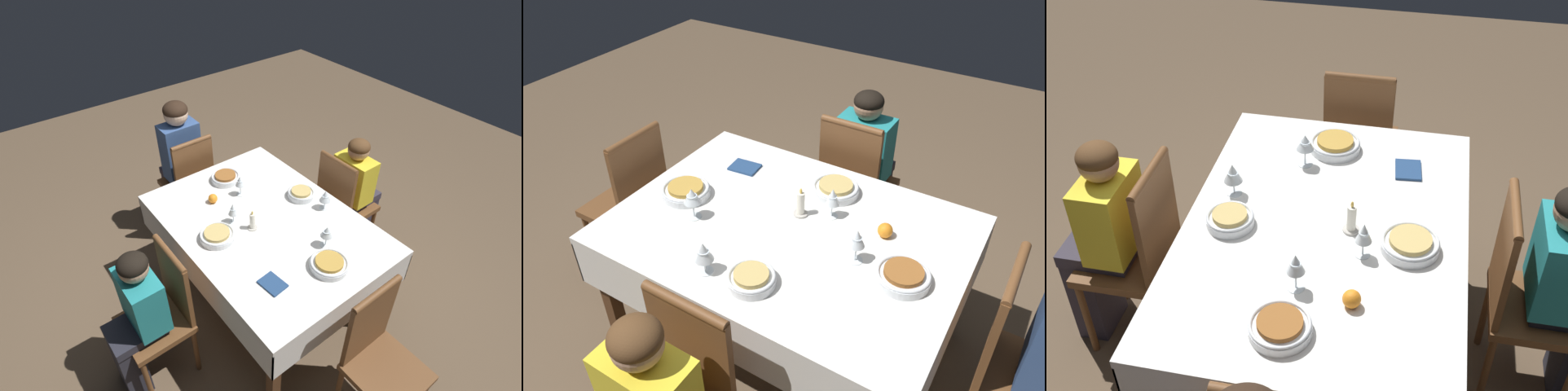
# 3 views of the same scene
# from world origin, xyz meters

# --- Properties ---
(ground_plane) EXTENTS (8.00, 8.00, 0.00)m
(ground_plane) POSITION_xyz_m (0.00, 0.00, 0.00)
(ground_plane) COLOR brown
(dining_table) EXTENTS (1.51, 1.09, 0.76)m
(dining_table) POSITION_xyz_m (0.00, 0.00, 0.68)
(dining_table) COLOR white
(dining_table) RESTS_ON ground_plane
(chair_west) EXTENTS (0.38, 0.38, 0.95)m
(chair_west) POSITION_xyz_m (-1.00, -0.01, 0.52)
(chair_west) COLOR brown
(chair_west) RESTS_ON ground_plane
(chair_south) EXTENTS (0.38, 0.38, 0.95)m
(chair_south) POSITION_xyz_m (0.04, -0.79, 0.52)
(chair_south) COLOR brown
(chair_south) RESTS_ON ground_plane
(chair_east) EXTENTS (0.38, 0.38, 0.95)m
(chair_east) POSITION_xyz_m (1.00, -0.01, 0.52)
(chair_east) COLOR brown
(chair_east) RESTS_ON ground_plane
(person_child_teal) EXTENTS (0.30, 0.33, 1.04)m
(person_child_teal) POSITION_xyz_m (0.04, -0.95, 0.57)
(person_child_teal) COLOR #282833
(person_child_teal) RESTS_ON ground_plane
(bowl_west) EXTENTS (0.21, 0.21, 0.06)m
(bowl_west) POSITION_xyz_m (-0.54, 0.05, 0.79)
(bowl_west) COLOR silver
(bowl_west) RESTS_ON dining_table
(wine_glass_west) EXTENTS (0.07, 0.07, 0.16)m
(wine_glass_west) POSITION_xyz_m (-0.33, 0.04, 0.87)
(wine_glass_west) COLOR white
(wine_glass_west) RESTS_ON dining_table
(bowl_north) EXTENTS (0.19, 0.19, 0.06)m
(bowl_north) POSITION_xyz_m (-0.05, 0.36, 0.79)
(bowl_north) COLOR silver
(bowl_north) RESTS_ON dining_table
(wine_glass_north) EXTENTS (0.08, 0.08, 0.15)m
(wine_glass_north) POSITION_xyz_m (0.14, 0.40, 0.86)
(wine_glass_north) COLOR white
(wine_glass_north) RESTS_ON dining_table
(bowl_south) EXTENTS (0.22, 0.22, 0.06)m
(bowl_south) POSITION_xyz_m (-0.06, -0.33, 0.79)
(bowl_south) COLOR silver
(bowl_south) RESTS_ON dining_table
(wine_glass_south) EXTENTS (0.06, 0.06, 0.15)m
(wine_glass_south) POSITION_xyz_m (-0.12, -0.16, 0.87)
(wine_glass_south) COLOR white
(wine_glass_south) RESTS_ON dining_table
(bowl_east) EXTENTS (0.23, 0.23, 0.06)m
(bowl_east) POSITION_xyz_m (0.53, 0.05, 0.79)
(bowl_east) COLOR silver
(bowl_east) RESTS_ON dining_table
(wine_glass_east) EXTENTS (0.08, 0.08, 0.15)m
(wine_glass_east) POSITION_xyz_m (0.39, 0.16, 0.87)
(wine_glass_east) COLOR white
(wine_glass_east) RESTS_ON dining_table
(candle_centerpiece) EXTENTS (0.06, 0.06, 0.14)m
(candle_centerpiece) POSITION_xyz_m (-0.00, -0.10, 0.81)
(candle_centerpiece) COLOR beige
(candle_centerpiece) RESTS_ON dining_table
(orange_fruit) EXTENTS (0.06, 0.06, 0.06)m
(orange_fruit) POSITION_xyz_m (-0.38, -0.16, 0.79)
(orange_fruit) COLOR orange
(orange_fruit) RESTS_ON dining_table
(napkin_red_folded) EXTENTS (0.15, 0.12, 0.01)m
(napkin_red_folded) POSITION_xyz_m (0.43, -0.29, 0.77)
(napkin_red_folded) COLOR navy
(napkin_red_folded) RESTS_ON dining_table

